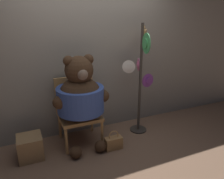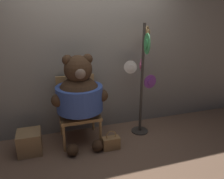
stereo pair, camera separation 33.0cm
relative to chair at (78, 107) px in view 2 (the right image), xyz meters
The scene contains 7 objects.
ground_plane 0.70m from the chair, 48.64° to the right, with size 14.00×14.00×0.00m, color brown.
wall_back 0.90m from the chair, 42.71° to the left, with size 8.00×0.10×2.63m.
chair is the anchor object (origin of this frame).
teddy_bear 0.32m from the chair, 88.11° to the right, with size 0.81×0.72×1.38m.
hat_display_rack 1.12m from the chair, ahead, with size 0.52×0.57×1.77m.
handbag_on_ground 0.75m from the chair, 51.02° to the right, with size 0.25×0.12×0.30m.
wooden_crate 0.85m from the chair, 164.04° to the right, with size 0.33×0.33×0.33m.
Camera 2 is at (-0.74, -2.79, 1.88)m, focal length 35.00 mm.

